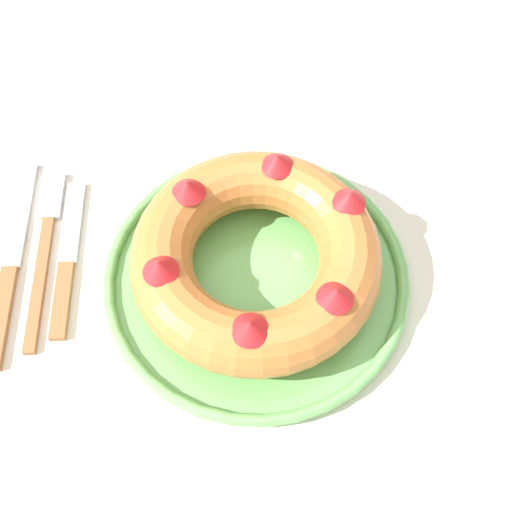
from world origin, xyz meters
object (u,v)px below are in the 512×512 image
object	(u,v)px
fork	(46,243)
cake_knife	(66,267)
bundt_cake	(256,255)
serving_knife	(10,272)
serving_dish	(256,275)

from	to	relation	value
fork	cake_knife	distance (m)	0.04
bundt_cake	serving_knife	bearing A→B (deg)	175.62
cake_knife	serving_knife	bearing A→B (deg)	-173.03
fork	serving_dish	bearing A→B (deg)	-12.04
bundt_cake	fork	distance (m)	0.23
bundt_cake	fork	size ratio (longest dim) A/B	1.12
bundt_cake	cake_knife	xyz separation A→B (m)	(-0.20, 0.02, -0.05)
fork	bundt_cake	bearing A→B (deg)	-12.03
serving_dish	bundt_cake	size ratio (longest dim) A/B	1.28
serving_knife	cake_knife	xyz separation A→B (m)	(0.06, 0.00, 0.00)
serving_dish	bundt_cake	bearing A→B (deg)	10.93
bundt_cake	fork	xyz separation A→B (m)	(-0.22, 0.05, -0.05)
serving_dish	cake_knife	bearing A→B (deg)	173.42
bundt_cake	cake_knife	world-z (taller)	bundt_cake
serving_dish	serving_knife	bearing A→B (deg)	175.61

